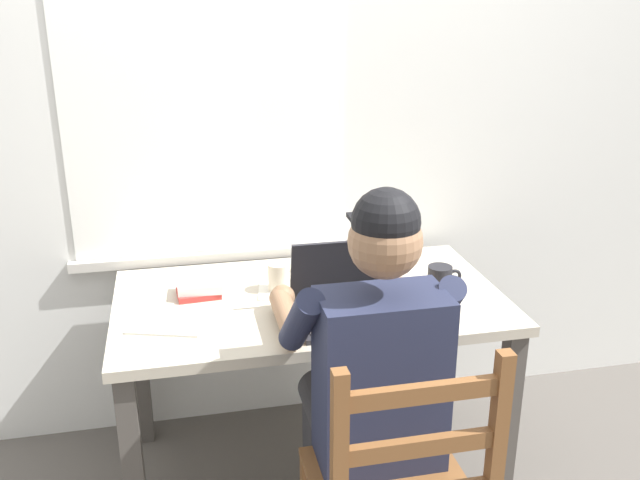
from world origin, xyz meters
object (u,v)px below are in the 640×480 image
computer_mouse (441,308)px  coffee_mug_dark (440,279)px  seated_person (370,368)px  laptop (347,300)px  book_stack_main (200,288)px  coffee_mug_white (279,277)px  landscape_photo_print (360,274)px  desk (310,322)px

computer_mouse → coffee_mug_dark: bearing=69.8°
seated_person → computer_mouse: 0.38m
laptop → seated_person: bearing=-90.8°
computer_mouse → laptop: bearing=170.7°
coffee_mug_dark → book_stack_main: coffee_mug_dark is taller
seated_person → coffee_mug_white: size_ratio=11.10×
computer_mouse → landscape_photo_print: (-0.17, 0.36, -0.02)m
desk → landscape_photo_print: landscape_photo_print is taller
landscape_photo_print → coffee_mug_white: bearing=-155.2°
laptop → computer_mouse: laptop is taller
computer_mouse → book_stack_main: 0.81m
seated_person → laptop: seated_person is taller
desk → computer_mouse: 0.46m
coffee_mug_white → seated_person: bearing=-71.4°
computer_mouse → coffee_mug_white: coffee_mug_white is taller
book_stack_main → desk: bearing=-13.8°
coffee_mug_dark → seated_person: bearing=-132.6°
coffee_mug_white → book_stack_main: (-0.27, 0.02, -0.02)m
computer_mouse → coffee_mug_white: (-0.48, 0.29, 0.03)m
laptop → book_stack_main: laptop is taller
laptop → coffee_mug_dark: laptop is taller
desk → book_stack_main: bearing=166.2°
laptop → coffee_mug_dark: (0.36, 0.12, -0.01)m
desk → laptop: bearing=-62.5°
laptop → coffee_mug_dark: size_ratio=2.72×
laptop → coffee_mug_white: laptop is taller
coffee_mug_white → book_stack_main: bearing=176.4°
coffee_mug_dark → desk: bearing=173.7°
desk → laptop: 0.24m
desk → book_stack_main: book_stack_main is taller
coffee_mug_dark → landscape_photo_print: coffee_mug_dark is taller
seated_person → landscape_photo_print: bearing=77.4°
seated_person → book_stack_main: bearing=129.7°
seated_person → landscape_photo_print: (0.13, 0.60, 0.03)m
coffee_mug_white → landscape_photo_print: bearing=14.0°
landscape_photo_print → seated_person: bearing=-91.8°
desk → seated_person: size_ratio=1.06×
desk → landscape_photo_print: 0.28m
coffee_mug_white → computer_mouse: bearing=-31.0°
computer_mouse → book_stack_main: size_ratio=0.62×
desk → coffee_mug_white: bearing=141.7°
laptop → coffee_mug_white: 0.30m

